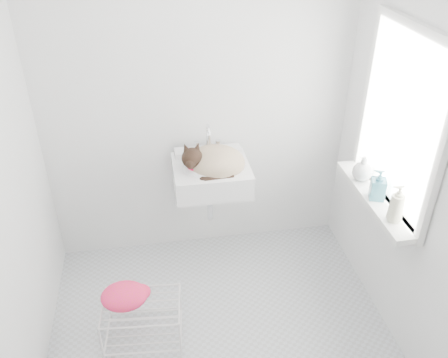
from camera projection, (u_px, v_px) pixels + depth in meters
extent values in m
cube|color=#B0B5BB|center=(221.00, 334.00, 3.08)|extent=(2.20, 2.00, 0.02)
cube|color=silver|center=(197.00, 97.00, 3.25)|extent=(2.20, 0.02, 2.50)
cube|color=silver|center=(419.00, 153.00, 2.57)|extent=(0.02, 2.00, 2.50)
cube|color=white|center=(403.00, 121.00, 2.68)|extent=(0.01, 0.80, 1.00)
cube|color=white|center=(400.00, 122.00, 2.68)|extent=(0.04, 0.90, 1.10)
cube|color=white|center=(375.00, 198.00, 2.95)|extent=(0.16, 0.88, 0.04)
cube|color=white|center=(211.00, 165.00, 3.25)|extent=(0.53, 0.46, 0.21)
ellipsoid|color=tan|center=(216.00, 162.00, 3.23)|extent=(0.45, 0.40, 0.20)
sphere|color=black|center=(194.00, 156.00, 3.11)|extent=(0.17, 0.17, 0.14)
torus|color=#DB0237|center=(197.00, 162.00, 3.13)|extent=(0.15, 0.15, 0.06)
cube|color=silver|center=(143.00, 319.00, 2.99)|extent=(0.50, 0.37, 0.28)
ellipsoid|color=#D4430E|center=(125.00, 300.00, 2.91)|extent=(0.30, 0.22, 0.12)
imported|color=beige|center=(393.00, 220.00, 2.72)|extent=(0.08, 0.08, 0.20)
imported|color=#2A5E6E|center=(376.00, 198.00, 2.91)|extent=(0.12, 0.11, 0.20)
imported|color=silver|center=(361.00, 179.00, 3.10)|extent=(0.14, 0.14, 0.17)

